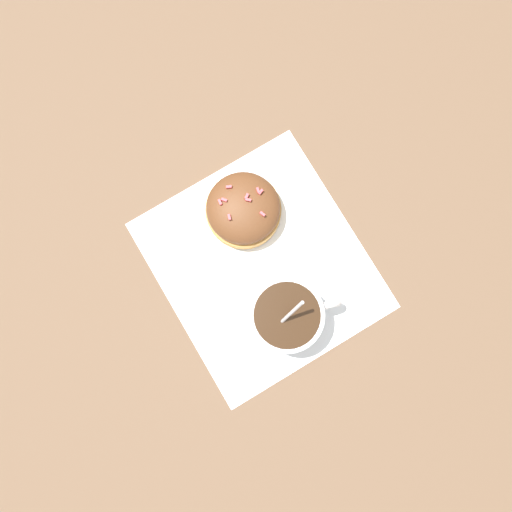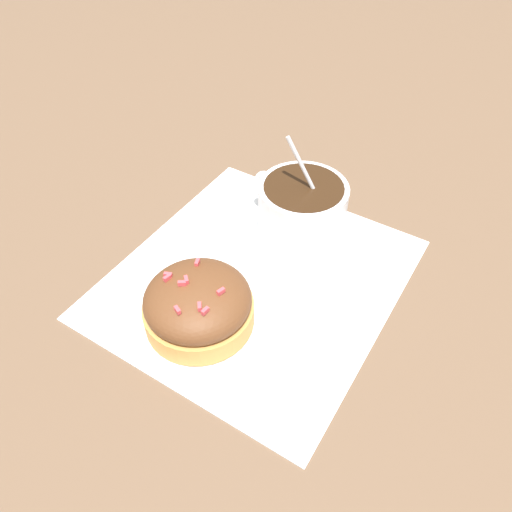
{
  "view_description": "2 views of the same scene",
  "coord_description": "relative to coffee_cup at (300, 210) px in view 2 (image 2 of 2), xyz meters",
  "views": [
    {
      "loc": [
        0.06,
        -0.04,
        0.65
      ],
      "look_at": [
        -0.01,
        -0.0,
        0.04
      ],
      "focal_mm": 35.0,
      "sensor_mm": 36.0,
      "label": 1
    },
    {
      "loc": [
        -0.25,
        -0.21,
        0.36
      ],
      "look_at": [
        -0.0,
        -0.0,
        0.04
      ],
      "focal_mm": 35.0,
      "sensor_mm": 36.0,
      "label": 2
    }
  ],
  "objects": [
    {
      "name": "coffee_cup",
      "position": [
        0.0,
        0.0,
        0.0
      ],
      "size": [
        0.09,
        0.11,
        0.12
      ],
      "color": "white",
      "rests_on": "paper_napkin"
    },
    {
      "name": "frosted_pastry",
      "position": [
        -0.14,
        0.0,
        -0.01
      ],
      "size": [
        0.1,
        0.1,
        0.05
      ],
      "color": "#D19347",
      "rests_on": "paper_napkin"
    },
    {
      "name": "paper_napkin",
      "position": [
        -0.07,
        -0.0,
        -0.04
      ],
      "size": [
        0.31,
        0.29,
        0.0
      ],
      "color": "white",
      "rests_on": "ground_plane"
    },
    {
      "name": "ground_plane",
      "position": [
        -0.07,
        -0.0,
        -0.04
      ],
      "size": [
        3.0,
        3.0,
        0.0
      ],
      "primitive_type": "plane",
      "color": "brown"
    }
  ]
}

